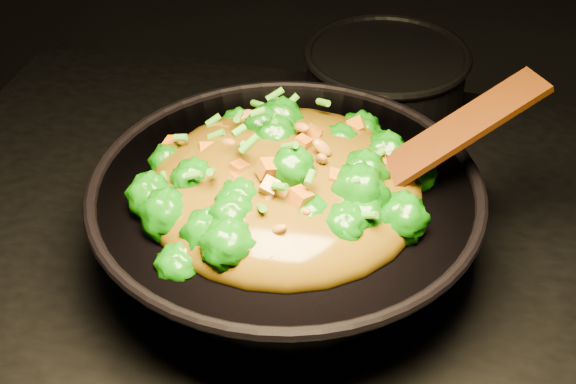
% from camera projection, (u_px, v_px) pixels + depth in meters
% --- Properties ---
extents(wok, '(0.46, 0.46, 0.12)m').
position_uv_depth(wok, '(286.00, 228.00, 0.93)').
color(wok, black).
rests_on(wok, stovetop).
extents(stir_fry, '(0.39, 0.39, 0.10)m').
position_uv_depth(stir_fry, '(284.00, 156.00, 0.85)').
color(stir_fry, '#105E06').
rests_on(stir_fry, wok).
extents(spatula, '(0.25, 0.21, 0.12)m').
position_uv_depth(spatula, '(423.00, 153.00, 0.86)').
color(spatula, '#3C1709').
rests_on(spatula, wok).
extents(back_pot, '(0.28, 0.28, 0.13)m').
position_uv_depth(back_pot, '(384.00, 90.00, 1.16)').
color(back_pot, black).
rests_on(back_pot, stovetop).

